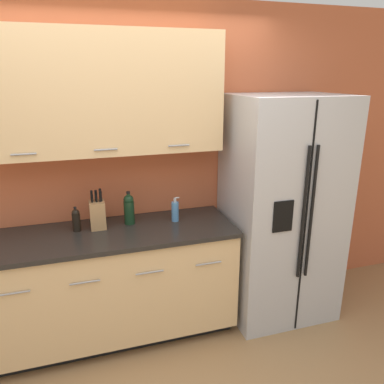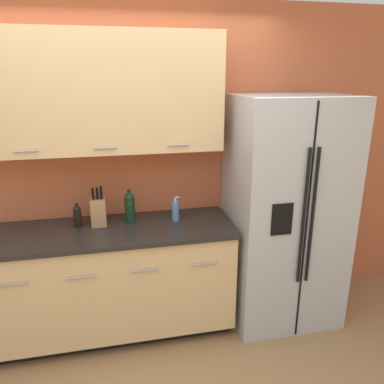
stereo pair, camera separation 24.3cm
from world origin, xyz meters
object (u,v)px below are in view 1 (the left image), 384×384
(refrigerator, at_px, (281,210))
(wine_bottle, at_px, (129,209))
(knife_block, at_px, (98,214))
(soap_dispenser, at_px, (175,211))
(oil_bottle, at_px, (76,220))

(refrigerator, height_order, wine_bottle, refrigerator)
(refrigerator, xyz_separation_m, knife_block, (-1.50, 0.13, 0.08))
(refrigerator, distance_m, soap_dispenser, 0.91)
(knife_block, relative_size, soap_dispenser, 1.56)
(refrigerator, height_order, soap_dispenser, refrigerator)
(soap_dispenser, bearing_deg, refrigerator, -6.54)
(refrigerator, bearing_deg, oil_bottle, 175.48)
(refrigerator, relative_size, soap_dispenser, 9.50)
(knife_block, xyz_separation_m, soap_dispenser, (0.60, -0.03, -0.03))
(refrigerator, bearing_deg, knife_block, 174.90)
(oil_bottle, bearing_deg, refrigerator, -4.52)
(refrigerator, relative_size, wine_bottle, 7.15)
(wine_bottle, xyz_separation_m, oil_bottle, (-0.40, -0.03, -0.04))
(wine_bottle, distance_m, oil_bottle, 0.40)
(knife_block, height_order, wine_bottle, knife_block)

